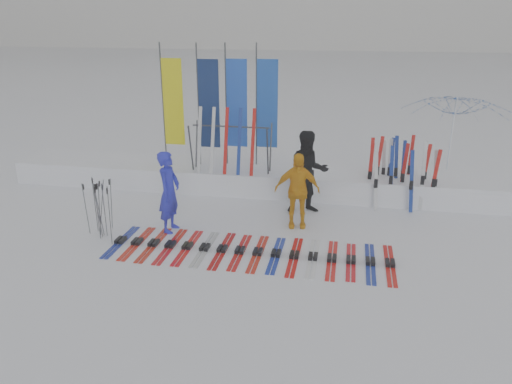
% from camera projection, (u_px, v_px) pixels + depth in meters
% --- Properties ---
extents(ground, '(120.00, 120.00, 0.00)m').
position_uv_depth(ground, '(229.00, 271.00, 9.21)').
color(ground, white).
rests_on(ground, ground).
extents(snow_bank, '(14.00, 1.60, 0.60)m').
position_uv_depth(snow_bank, '(269.00, 179.00, 13.37)').
color(snow_bank, white).
rests_on(snow_bank, ground).
extents(person_blue, '(0.47, 0.68, 1.78)m').
position_uv_depth(person_blue, '(169.00, 192.00, 10.65)').
color(person_blue, '#2125C2').
rests_on(person_blue, ground).
extents(person_black, '(1.15, 1.01, 1.97)m').
position_uv_depth(person_black, '(308.00, 172.00, 11.65)').
color(person_black, black).
rests_on(person_black, ground).
extents(person_yellow, '(1.04, 0.56, 1.68)m').
position_uv_depth(person_yellow, '(297.00, 190.00, 10.89)').
color(person_yellow, orange).
rests_on(person_yellow, ground).
extents(tent_canopy, '(3.46, 3.50, 2.55)m').
position_uv_depth(tent_canopy, '(452.00, 141.00, 13.37)').
color(tent_canopy, white).
rests_on(tent_canopy, ground).
extents(ski_row, '(5.61, 1.69, 0.07)m').
position_uv_depth(ski_row, '(249.00, 252.00, 9.88)').
color(ski_row, navy).
rests_on(ski_row, ground).
extents(pole_cluster, '(0.75, 0.79, 1.24)m').
position_uv_depth(pole_cluster, '(100.00, 209.00, 10.51)').
color(pole_cluster, '#595B60').
rests_on(pole_cluster, ground).
extents(feather_flags, '(3.11, 0.31, 3.20)m').
position_uv_depth(feather_flags, '(220.00, 104.00, 13.15)').
color(feather_flags, '#383A3F').
rests_on(feather_flags, ground).
extents(ski_rack, '(2.04, 0.80, 1.23)m').
position_uv_depth(ski_rack, '(231.00, 142.00, 12.80)').
color(ski_rack, '#383A3F').
rests_on(ski_rack, ground).
extents(upright_skis, '(1.60, 1.17, 1.69)m').
position_uv_depth(upright_skis, '(399.00, 173.00, 12.27)').
color(upright_skis, red).
rests_on(upright_skis, ground).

